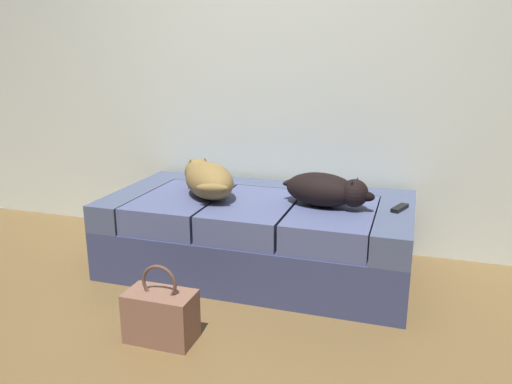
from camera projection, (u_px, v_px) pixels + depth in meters
ground_plane at (177, 374)px, 2.10m from camera, size 10.00×10.00×0.00m
back_wall at (285, 38)px, 3.30m from camera, size 6.40×0.10×2.80m
couch at (259, 234)px, 3.08m from camera, size 1.80×0.94×0.46m
dog_tan at (207, 179)px, 3.03m from camera, size 0.50×0.54×0.21m
dog_dark at (326, 190)px, 2.83m from camera, size 0.56×0.32×0.19m
tv_remote at (400, 208)px, 2.78m from camera, size 0.09×0.16×0.02m
handbag at (161, 315)px, 2.33m from camera, size 0.32×0.18×0.38m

